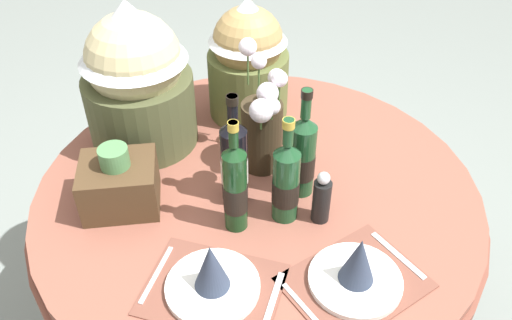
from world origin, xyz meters
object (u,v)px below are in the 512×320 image
(place_setting_right, at_px, (357,271))
(gift_tub_back_left, at_px, (136,72))
(wine_bottle_right, at_px, (234,161))
(pepper_mill, at_px, (322,199))
(dining_table, at_px, (257,220))
(wine_bottle_left, at_px, (303,155))
(wine_bottle_rear, at_px, (286,182))
(woven_basket_side_left, at_px, (120,183))
(gift_tub_back_centre, at_px, (248,55))
(place_setting_left, at_px, (212,278))
(wine_bottle_centre, at_px, (235,188))
(flower_vase, at_px, (263,123))

(place_setting_right, relative_size, gift_tub_back_left, 0.84)
(wine_bottle_right, height_order, pepper_mill, wine_bottle_right)
(dining_table, relative_size, place_setting_right, 3.29)
(wine_bottle_left, xyz_separation_m, wine_bottle_rear, (-0.07, -0.10, -0.01))
(dining_table, distance_m, woven_basket_side_left, 0.46)
(pepper_mill, bearing_deg, gift_tub_back_centre, 103.65)
(place_setting_left, height_order, wine_bottle_rear, wine_bottle_rear)
(wine_bottle_left, distance_m, wine_bottle_rear, 0.12)
(gift_tub_back_left, height_order, woven_basket_side_left, gift_tub_back_left)
(pepper_mill, height_order, woven_basket_side_left, woven_basket_side_left)
(gift_tub_back_left, bearing_deg, gift_tub_back_centre, 18.72)
(gift_tub_back_left, bearing_deg, dining_table, -40.16)
(gift_tub_back_left, bearing_deg, wine_bottle_centre, -58.93)
(woven_basket_side_left, bearing_deg, wine_bottle_left, -0.95)
(gift_tub_back_centre, bearing_deg, dining_table, -92.96)
(wine_bottle_centre, height_order, gift_tub_back_left, gift_tub_back_left)
(flower_vase, xyz_separation_m, wine_bottle_centre, (-0.11, -0.26, -0.02))
(place_setting_left, xyz_separation_m, wine_bottle_centre, (0.08, 0.22, 0.09))
(wine_bottle_left, distance_m, pepper_mill, 0.14)
(dining_table, height_order, flower_vase, flower_vase)
(wine_bottle_centre, relative_size, gift_tub_back_centre, 0.82)
(place_setting_right, xyz_separation_m, wine_bottle_left, (-0.07, 0.36, 0.09))
(place_setting_left, xyz_separation_m, woven_basket_side_left, (-0.24, 0.35, 0.03))
(dining_table, distance_m, place_setting_left, 0.44)
(wine_bottle_left, bearing_deg, gift_tub_back_centre, 103.48)
(place_setting_right, distance_m, woven_basket_side_left, 0.71)
(wine_bottle_right, bearing_deg, woven_basket_side_left, 178.20)
(place_setting_right, height_order, flower_vase, flower_vase)
(woven_basket_side_left, bearing_deg, wine_bottle_right, -1.80)
(pepper_mill, bearing_deg, place_setting_right, -80.63)
(place_setting_right, height_order, wine_bottle_right, wine_bottle_right)
(wine_bottle_left, xyz_separation_m, wine_bottle_centre, (-0.21, -0.12, 0.01))
(wine_bottle_centre, bearing_deg, woven_basket_side_left, 158.23)
(dining_table, relative_size, woven_basket_side_left, 6.43)
(dining_table, height_order, pepper_mill, pepper_mill)
(place_setting_left, bearing_deg, wine_bottle_rear, 46.79)
(pepper_mill, bearing_deg, wine_bottle_left, 104.22)
(place_setting_left, xyz_separation_m, gift_tub_back_left, (-0.19, 0.66, 0.21))
(wine_bottle_centre, height_order, gift_tub_back_centre, gift_tub_back_centre)
(wine_bottle_left, distance_m, wine_bottle_centre, 0.24)
(wine_bottle_left, xyz_separation_m, gift_tub_back_left, (-0.48, 0.32, 0.13))
(dining_table, distance_m, place_setting_right, 0.48)
(gift_tub_back_left, bearing_deg, pepper_mill, -41.48)
(place_setting_left, xyz_separation_m, wine_bottle_left, (0.29, 0.34, 0.09))
(wine_bottle_left, height_order, wine_bottle_rear, wine_bottle_left)
(place_setting_left, height_order, place_setting_right, same)
(wine_bottle_right, distance_m, gift_tub_back_left, 0.44)
(flower_vase, bearing_deg, gift_tub_back_left, 153.78)
(wine_bottle_centre, height_order, pepper_mill, wine_bottle_centre)
(wine_bottle_left, xyz_separation_m, gift_tub_back_centre, (-0.11, 0.45, 0.09))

